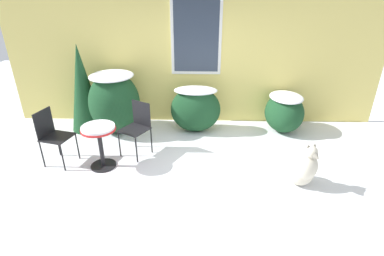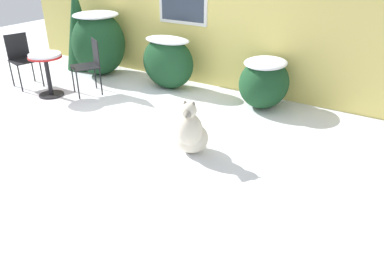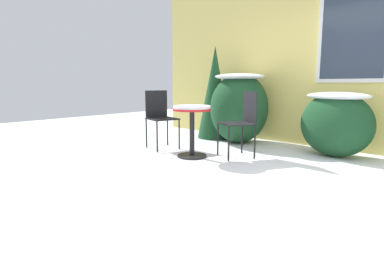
% 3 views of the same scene
% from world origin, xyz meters
% --- Properties ---
extents(ground_plane, '(16.00, 16.00, 0.00)m').
position_xyz_m(ground_plane, '(0.00, 0.00, 0.00)').
color(ground_plane, white).
extents(house_wall, '(8.00, 0.10, 3.37)m').
position_xyz_m(house_wall, '(0.00, 2.20, 1.70)').
color(house_wall, '#E5D16B').
rests_on(house_wall, ground_plane).
extents(shrub_left, '(1.04, 1.09, 1.27)m').
position_xyz_m(shrub_left, '(-1.63, 1.58, 0.67)').
color(shrub_left, '#194223').
rests_on(shrub_left, ground_plane).
extents(shrub_middle, '(1.04, 0.64, 0.97)m').
position_xyz_m(shrub_middle, '(0.05, 1.62, 0.52)').
color(shrub_middle, '#194223').
rests_on(shrub_middle, ground_plane).
extents(shrub_right, '(0.80, 0.95, 0.81)m').
position_xyz_m(shrub_right, '(1.92, 1.70, 0.44)').
color(shrub_right, '#194223').
rests_on(shrub_right, ground_plane).
extents(evergreen_bush, '(0.68, 0.68, 1.82)m').
position_xyz_m(evergreen_bush, '(-2.29, 1.68, 0.91)').
color(evergreen_bush, '#194223').
rests_on(evergreen_bush, ground_plane).
extents(patio_table, '(0.57, 0.57, 0.77)m').
position_xyz_m(patio_table, '(-1.52, 0.17, 0.57)').
color(patio_table, black).
rests_on(patio_table, ground_plane).
extents(patio_chair_near_table, '(0.61, 0.61, 0.97)m').
position_xyz_m(patio_chair_near_table, '(-0.99, 0.67, 0.55)').
color(patio_chair_near_table, black).
rests_on(patio_chair_near_table, ground_plane).
extents(patio_chair_far_side, '(0.54, 0.54, 0.97)m').
position_xyz_m(patio_chair_far_side, '(-2.36, 0.29, 0.55)').
color(patio_chair_far_side, black).
rests_on(patio_chair_far_side, ground_plane).
extents(dog, '(0.52, 0.60, 0.77)m').
position_xyz_m(dog, '(1.73, -0.28, 0.29)').
color(dog, beige).
rests_on(dog, ground_plane).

